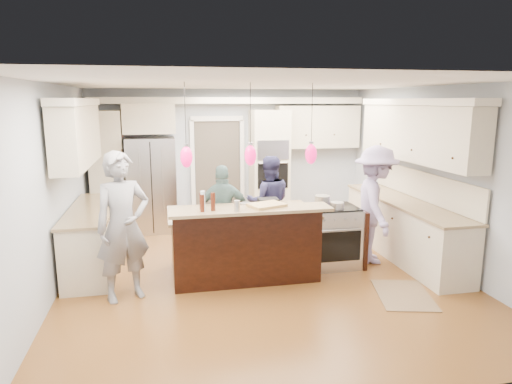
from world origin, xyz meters
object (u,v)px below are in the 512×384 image
(refrigerator, at_px, (152,185))
(island_range, at_px, (333,236))
(kitchen_island, at_px, (243,242))
(person_bar_end, at_px, (123,227))
(person_far_left, at_px, (269,202))

(refrigerator, distance_m, island_range, 3.71)
(kitchen_island, xyz_separation_m, person_bar_end, (-1.60, -0.52, 0.46))
(person_far_left, bearing_deg, kitchen_island, 67.44)
(person_bar_end, distance_m, person_far_left, 2.80)
(kitchen_island, bearing_deg, island_range, 3.11)
(refrigerator, bearing_deg, kitchen_island, -63.12)
(refrigerator, bearing_deg, person_bar_end, -95.59)
(refrigerator, height_order, kitchen_island, refrigerator)
(kitchen_island, xyz_separation_m, person_far_left, (0.65, 1.14, 0.30))
(kitchen_island, bearing_deg, refrigerator, 116.88)
(person_bar_end, bearing_deg, refrigerator, 60.41)
(kitchen_island, distance_m, person_bar_end, 1.75)
(refrigerator, distance_m, person_far_left, 2.42)
(refrigerator, relative_size, kitchen_island, 0.86)
(person_bar_end, relative_size, person_far_left, 1.20)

